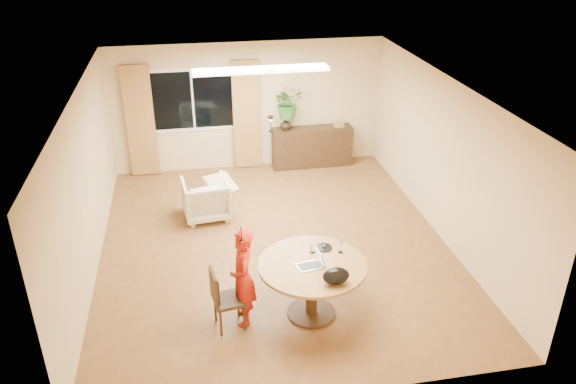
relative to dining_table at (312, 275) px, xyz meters
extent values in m
plane|color=brown|center=(-0.20, 1.81, -0.63)|extent=(6.50, 6.50, 0.00)
plane|color=white|center=(-0.20, 1.81, 1.97)|extent=(6.50, 6.50, 0.00)
plane|color=#CCB185|center=(-0.20, 5.06, 0.67)|extent=(5.50, 0.00, 5.50)
plane|color=#CCB185|center=(-2.95, 1.81, 0.67)|extent=(0.00, 6.50, 6.50)
plane|color=#CCB185|center=(2.55, 1.81, 0.67)|extent=(0.00, 6.50, 6.50)
cube|color=white|center=(-1.30, 5.05, 0.87)|extent=(1.70, 0.02, 1.30)
cube|color=black|center=(-1.30, 5.03, 0.87)|extent=(1.55, 0.01, 1.15)
cube|color=white|center=(-1.30, 5.03, 0.87)|extent=(0.04, 0.01, 1.15)
cube|color=brown|center=(-2.35, 4.97, 0.51)|extent=(0.55, 0.08, 2.25)
cube|color=brown|center=(-0.25, 4.97, 0.51)|extent=(0.55, 0.08, 2.25)
cube|color=white|center=(-0.20, 3.01, 1.93)|extent=(2.20, 0.35, 0.05)
cylinder|color=brown|center=(0.00, 0.00, 0.15)|extent=(1.41, 1.41, 0.04)
cylinder|color=black|center=(0.00, 0.00, -0.25)|extent=(0.15, 0.15, 0.76)
cylinder|color=black|center=(0.00, 0.00, -0.62)|extent=(0.65, 0.65, 0.03)
imported|color=red|center=(-0.90, 0.03, 0.05)|extent=(0.50, 0.34, 1.36)
imported|color=beige|center=(-1.23, 2.96, -0.27)|extent=(0.85, 0.87, 0.72)
cube|color=black|center=(1.09, 4.82, -0.22)|extent=(1.66, 0.41, 0.83)
imported|color=black|center=(0.52, 4.82, 0.32)|extent=(0.30, 0.30, 0.25)
imported|color=#376626|center=(0.57, 4.82, 0.78)|extent=(0.73, 0.68, 0.66)
camera|label=1|loc=(-1.41, -5.86, 4.22)|focal=35.00mm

